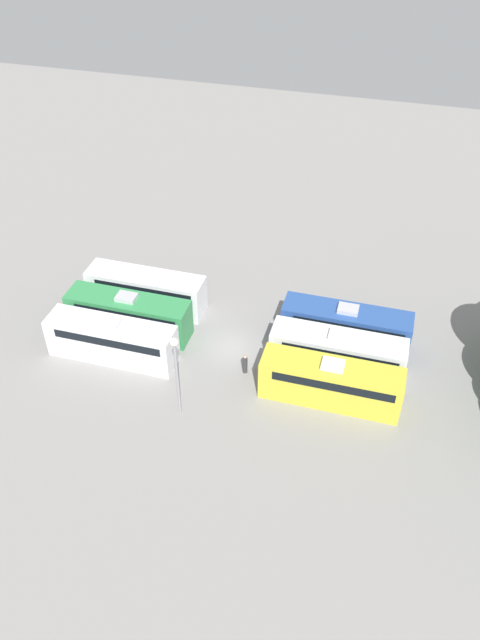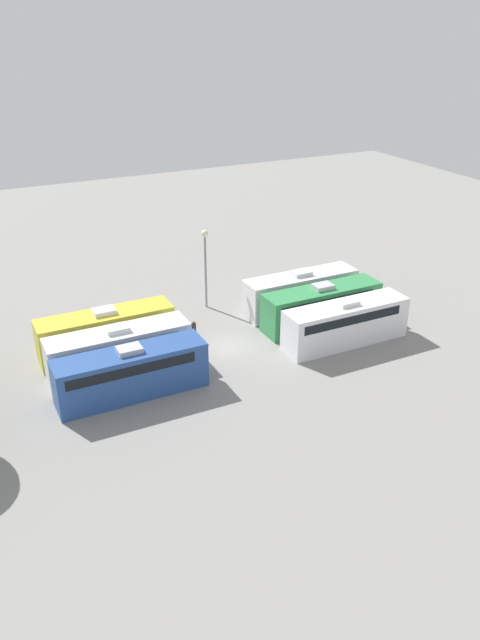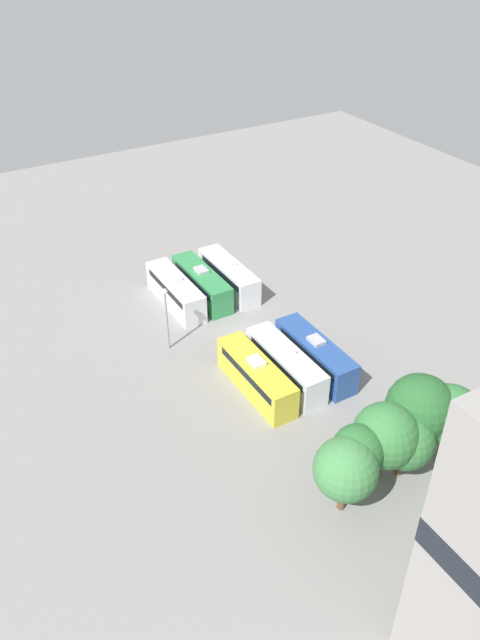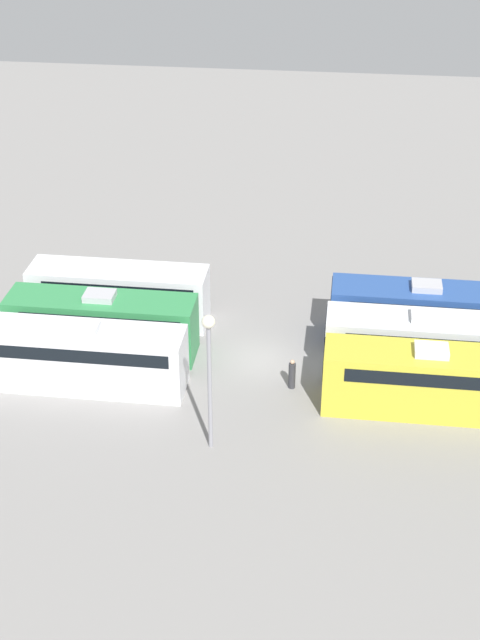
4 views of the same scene
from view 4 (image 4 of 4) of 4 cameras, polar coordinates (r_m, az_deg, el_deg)
name	(u,v)px [view 4 (image 4 of 4)]	position (r m, az deg, el deg)	size (l,w,h in m)	color
ground_plane	(260,360)	(47.82, 1.27, -2.59)	(117.65, 117.65, 0.00)	gray
bus_0	(119,292)	(51.11, -7.72, 1.78)	(2.62, 10.14, 3.60)	white
bus_1	(103,323)	(48.24, -8.79, -0.17)	(2.62, 10.14, 3.60)	#338C4C
bus_2	(86,355)	(45.58, -9.82, -2.25)	(2.62, 10.14, 3.60)	silver
bus_3	(424,312)	(49.66, 11.70, 0.48)	(2.62, 10.14, 3.60)	#284C93
bus_4	(424,344)	(46.83, 11.72, -1.50)	(2.62, 10.14, 3.60)	silver
bus_5	(429,379)	(44.11, 11.98, -3.71)	(2.62, 10.14, 3.60)	gold
worker_person	(292,375)	(45.35, 3.35, -3.51)	(0.36, 0.36, 1.67)	#333338
light_pole	(209,359)	(39.07, -1.99, -2.50)	(0.60, 0.60, 7.02)	gray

